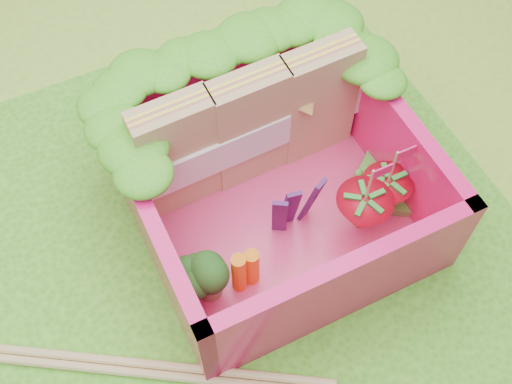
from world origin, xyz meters
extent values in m
plane|color=#8BC437|center=(0.00, 0.00, 0.00)|extent=(14.00, 14.00, 0.00)
cube|color=#4DA425|center=(0.00, 0.00, 0.01)|extent=(2.60, 2.60, 0.03)
cube|color=#E23974|center=(0.19, -0.01, 0.06)|extent=(1.30, 1.30, 0.05)
cube|color=#F51469|center=(0.19, 0.61, 0.31)|extent=(1.30, 0.07, 0.55)
cube|color=#F51469|center=(0.19, -0.62, 0.31)|extent=(1.30, 0.07, 0.55)
cube|color=#F51469|center=(-0.43, -0.01, 0.31)|extent=(0.07, 1.30, 0.55)
cube|color=#F51469|center=(0.80, -0.01, 0.31)|extent=(0.07, 1.30, 0.55)
ellipsoid|color=#349A1C|center=(-0.31, 0.57, 0.64)|extent=(0.30, 0.30, 0.11)
ellipsoid|color=#349A1C|center=(-0.20, 0.57, 0.64)|extent=(0.30, 0.30, 0.11)
ellipsoid|color=#349A1C|center=(-0.09, 0.57, 0.64)|extent=(0.30, 0.30, 0.11)
ellipsoid|color=#349A1C|center=(0.02, 0.57, 0.64)|extent=(0.30, 0.30, 0.11)
ellipsoid|color=#349A1C|center=(0.13, 0.57, 0.64)|extent=(0.30, 0.30, 0.11)
ellipsoid|color=#349A1C|center=(0.24, 0.57, 0.64)|extent=(0.30, 0.30, 0.11)
ellipsoid|color=#349A1C|center=(0.36, 0.57, 0.64)|extent=(0.30, 0.30, 0.11)
ellipsoid|color=#349A1C|center=(0.47, 0.57, 0.64)|extent=(0.30, 0.30, 0.11)
ellipsoid|color=#349A1C|center=(0.58, 0.57, 0.64)|extent=(0.30, 0.30, 0.11)
ellipsoid|color=#349A1C|center=(0.69, 0.57, 0.64)|extent=(0.30, 0.30, 0.11)
ellipsoid|color=#349A1C|center=(-0.39, 0.09, 0.64)|extent=(0.27, 0.27, 0.10)
ellipsoid|color=#349A1C|center=(-0.39, 0.23, 0.64)|extent=(0.27, 0.27, 0.10)
ellipsoid|color=#349A1C|center=(-0.39, 0.37, 0.64)|extent=(0.27, 0.27, 0.10)
ellipsoid|color=#349A1C|center=(-0.39, 0.51, 0.64)|extent=(0.27, 0.27, 0.10)
ellipsoid|color=#349A1C|center=(0.77, 0.09, 0.64)|extent=(0.27, 0.27, 0.10)
ellipsoid|color=#349A1C|center=(0.77, 0.23, 0.64)|extent=(0.27, 0.27, 0.10)
ellipsoid|color=#349A1C|center=(0.77, 0.37, 0.64)|extent=(0.27, 0.27, 0.10)
ellipsoid|color=#349A1C|center=(0.77, 0.51, 0.64)|extent=(0.27, 0.27, 0.10)
cube|color=tan|center=(-0.18, 0.26, 0.42)|extent=(0.38, 0.16, 0.67)
cube|color=tan|center=(0.19, 0.26, 0.42)|extent=(0.38, 0.16, 0.67)
cube|color=tan|center=(0.56, 0.26, 0.42)|extent=(0.38, 0.16, 0.67)
cube|color=white|center=(0.19, 0.26, 0.38)|extent=(1.22, 0.20, 0.20)
cylinder|color=#6FA04D|center=(-0.28, -0.28, 0.16)|extent=(0.12, 0.12, 0.16)
ellipsoid|color=#12461A|center=(-0.28, -0.28, 0.29)|extent=(0.32, 0.32, 0.12)
cylinder|color=orange|center=(-0.14, -0.32, 0.22)|extent=(0.07, 0.07, 0.27)
cylinder|color=orange|center=(-0.08, -0.32, 0.21)|extent=(0.07, 0.07, 0.25)
cube|color=#3F1957|center=(0.14, -0.17, 0.27)|extent=(0.07, 0.05, 0.38)
cube|color=#3F1957|center=(0.20, -0.15, 0.27)|extent=(0.07, 0.03, 0.38)
cube|color=#3F1957|center=(0.31, -0.16, 0.27)|extent=(0.07, 0.05, 0.38)
cone|color=red|center=(0.50, -0.30, 0.21)|extent=(0.27, 0.27, 0.27)
cylinder|color=tan|center=(0.50, -0.30, 0.47)|extent=(0.01, 0.01, 0.24)
cube|color=#DA246B|center=(0.55, -0.30, 0.55)|extent=(0.10, 0.01, 0.06)
cone|color=red|center=(0.66, -0.25, 0.20)|extent=(0.24, 0.24, 0.24)
cylinder|color=tan|center=(0.66, -0.25, 0.44)|extent=(0.01, 0.01, 0.24)
cube|color=#DA246B|center=(0.71, -0.25, 0.52)|extent=(0.10, 0.01, 0.06)
cube|color=#53C43D|center=(0.69, -0.06, 0.11)|extent=(0.29, 0.25, 0.05)
cube|color=#53C43D|center=(0.69, -0.27, 0.11)|extent=(0.31, 0.22, 0.05)
cube|color=#E5BA7D|center=(-1.06, -0.28, 0.05)|extent=(2.11, 1.34, 0.04)
cube|color=#E5BA7D|center=(-1.00, -0.26, 0.05)|extent=(2.11, 1.34, 0.04)
camera|label=1|loc=(-0.60, -1.44, 2.84)|focal=45.00mm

